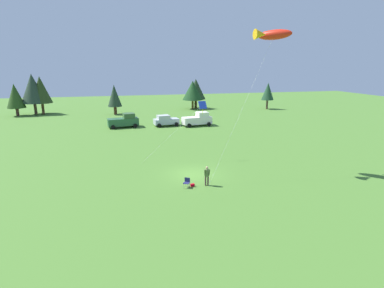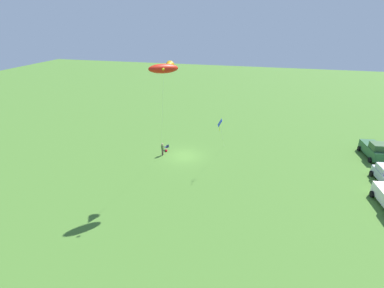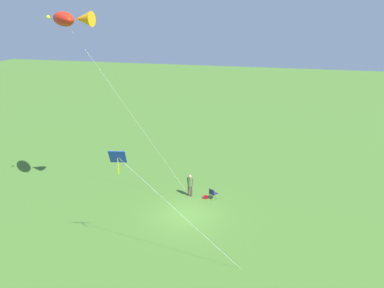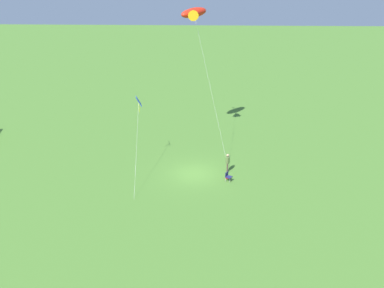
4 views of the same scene
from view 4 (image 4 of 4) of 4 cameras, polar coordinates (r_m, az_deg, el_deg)
The scene contains 6 objects.
ground_plane at distance 40.05m, azimuth 0.36°, elevation -3.79°, with size 160.00×160.00×0.00m, color #47752B.
person_kite_flyer at distance 40.09m, azimuth 4.55°, elevation -2.20°, with size 0.54×0.36×1.74m.
folding_chair at distance 38.76m, azimuth 4.59°, elevation -4.06°, with size 0.66×0.66×0.82m.
backpack_on_grass at distance 39.39m, azimuth 4.44°, elevation -4.19°, with size 0.32×0.22×0.22m, color #BA0618.
kite_large_fish at distance 43.25m, azimuth 0.23°, elevation 16.28°, with size 8.68×4.86×13.38m.
kite_diamond_blue at distance 40.13m, azimuth -6.80°, elevation 5.10°, with size 7.29×0.64×6.36m.
Camera 4 is at (-35.41, -0.83, 18.70)m, focal length 42.00 mm.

